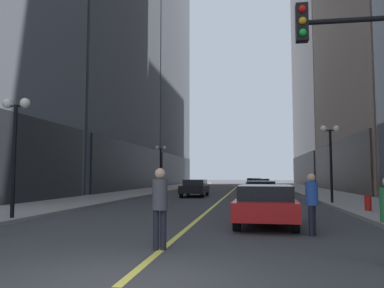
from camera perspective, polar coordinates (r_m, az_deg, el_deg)
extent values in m
plane|color=#38383A|center=(40.65, 5.90, -6.97)|extent=(200.00, 200.00, 0.00)
cube|color=gray|center=(41.86, -5.53, -6.80)|extent=(4.50, 78.00, 0.15)
cube|color=gray|center=(41.08, 17.55, -6.65)|extent=(4.50, 78.00, 0.15)
cube|color=#E5D64C|center=(40.65, 5.90, -6.97)|extent=(0.16, 70.00, 0.01)
cube|color=black|center=(42.00, -8.79, -3.45)|extent=(0.50, 22.80, 5.00)
cube|color=black|center=(66.76, -2.21, -3.94)|extent=(0.50, 24.70, 5.00)
cube|color=#332A23|center=(40.99, 20.83, -3.18)|extent=(0.50, 22.80, 5.00)
cube|color=gray|center=(73.30, 22.11, 18.39)|extent=(15.97, 26.00, 59.89)
cube|color=#332A23|center=(66.14, 16.18, -3.75)|extent=(0.50, 24.70, 5.00)
cube|color=#B21919|center=(13.23, 10.87, -9.14)|extent=(2.11, 4.76, 0.55)
cube|color=black|center=(12.96, 10.83, -7.13)|extent=(1.79, 2.69, 0.50)
cylinder|color=black|center=(14.91, 7.62, -9.73)|extent=(0.25, 0.65, 0.64)
cylinder|color=black|center=(14.90, 14.17, -9.63)|extent=(0.25, 0.65, 0.64)
cylinder|color=black|center=(11.66, 6.66, -11.17)|extent=(0.25, 0.65, 0.64)
cylinder|color=black|center=(11.65, 15.08, -11.04)|extent=(0.25, 0.65, 0.64)
cube|color=#141E4C|center=(22.93, 10.23, -7.22)|extent=(1.79, 4.22, 0.55)
cube|color=black|center=(22.70, 10.22, -6.05)|extent=(1.55, 2.37, 0.50)
cylinder|color=black|center=(24.41, 8.45, -7.73)|extent=(0.23, 0.64, 0.64)
cylinder|color=black|center=(24.43, 11.96, -7.68)|extent=(0.23, 0.64, 0.64)
cylinder|color=black|center=(21.49, 8.28, -8.16)|extent=(0.23, 0.64, 0.64)
cylinder|color=black|center=(21.50, 12.27, -8.10)|extent=(0.23, 0.64, 0.64)
cube|color=black|center=(30.13, 0.43, -6.67)|extent=(1.81, 4.74, 0.55)
cube|color=black|center=(30.35, 0.49, -5.76)|extent=(1.59, 2.65, 0.50)
cylinder|color=black|center=(28.40, 1.53, -7.35)|extent=(0.22, 0.64, 0.64)
cylinder|color=black|center=(28.63, -1.60, -7.33)|extent=(0.22, 0.64, 0.64)
cylinder|color=black|center=(31.69, 2.26, -7.07)|extent=(0.22, 0.64, 0.64)
cylinder|color=black|center=(31.90, -0.55, -7.06)|extent=(0.22, 0.64, 0.64)
cube|color=maroon|center=(39.10, 10.14, -6.14)|extent=(1.87, 4.35, 0.55)
cube|color=black|center=(38.88, 10.13, -5.45)|extent=(1.63, 2.44, 0.50)
cylinder|color=black|center=(40.62, 8.98, -6.49)|extent=(0.23, 0.64, 0.64)
cylinder|color=black|center=(40.65, 11.24, -6.45)|extent=(0.23, 0.64, 0.64)
cylinder|color=black|center=(37.59, 8.97, -6.64)|extent=(0.23, 0.64, 0.64)
cylinder|color=black|center=(37.62, 11.40, -6.60)|extent=(0.23, 0.64, 0.64)
cube|color=#196038|center=(47.45, 9.09, -5.89)|extent=(1.92, 4.75, 0.55)
cube|color=black|center=(47.21, 9.09, -5.32)|extent=(1.65, 2.68, 0.50)
cylinder|color=black|center=(49.08, 8.12, -6.18)|extent=(0.24, 0.65, 0.64)
cylinder|color=black|center=(49.13, 9.92, -6.15)|extent=(0.24, 0.65, 0.64)
cylinder|color=black|center=(45.79, 8.20, -6.29)|extent=(0.24, 0.65, 0.64)
cylinder|color=black|center=(45.85, 10.14, -6.26)|extent=(0.24, 0.65, 0.64)
cylinder|color=black|center=(8.75, -4.27, -12.58)|extent=(0.14, 0.14, 0.88)
cylinder|color=black|center=(8.75, -5.35, -12.57)|extent=(0.14, 0.14, 0.88)
cylinder|color=#3F3F44|center=(8.68, -4.78, -7.44)|extent=(0.41, 0.41, 0.69)
sphere|color=tan|center=(8.67, -4.75, -4.37)|extent=(0.24, 0.24, 0.24)
cylinder|color=black|center=(11.32, 17.55, -10.71)|extent=(0.14, 0.14, 0.82)
cylinder|color=black|center=(11.17, 17.25, -10.80)|extent=(0.14, 0.14, 0.82)
cylinder|color=#234799|center=(11.19, 17.31, -7.01)|extent=(0.46, 0.46, 0.65)
sphere|color=tan|center=(11.17, 17.26, -4.77)|extent=(0.22, 0.22, 0.22)
cylinder|color=black|center=(10.09, 25.40, 16.42)|extent=(3.20, 0.12, 0.12)
cube|color=black|center=(9.76, 15.97, 16.87)|extent=(0.28, 0.24, 0.90)
sphere|color=red|center=(9.74, 16.04, 18.70)|extent=(0.17, 0.17, 0.17)
sphere|color=orange|center=(9.64, 16.08, 17.17)|extent=(0.17, 0.17, 0.17)
sphere|color=green|center=(9.54, 16.11, 15.61)|extent=(0.17, 0.17, 0.17)
cylinder|color=black|center=(15.16, -24.89, -2.52)|extent=(0.14, 0.14, 4.20)
cylinder|color=black|center=(15.36, -24.63, 5.14)|extent=(0.80, 0.06, 0.06)
sphere|color=white|center=(15.57, -25.69, 5.42)|extent=(0.36, 0.36, 0.36)
sphere|color=white|center=(15.19, -23.50, 5.59)|extent=(0.36, 0.36, 0.36)
cylinder|color=black|center=(36.30, -4.70, -3.94)|extent=(0.14, 0.14, 4.20)
cylinder|color=black|center=(36.39, -4.68, -0.71)|extent=(0.80, 0.06, 0.06)
sphere|color=white|center=(36.48, -5.21, -0.56)|extent=(0.36, 0.36, 0.36)
sphere|color=white|center=(36.31, -4.14, -0.55)|extent=(0.36, 0.36, 0.36)
cylinder|color=black|center=(22.70, 19.93, -3.25)|extent=(0.14, 0.14, 4.20)
cylinder|color=black|center=(22.83, 19.79, 1.90)|extent=(0.80, 0.06, 0.06)
sphere|color=white|center=(22.78, 18.91, 2.15)|extent=(0.36, 0.36, 0.36)
sphere|color=white|center=(22.92, 20.64, 2.16)|extent=(0.36, 0.36, 0.36)
cylinder|color=red|center=(18.15, 24.65, -8.18)|extent=(0.28, 0.28, 0.80)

